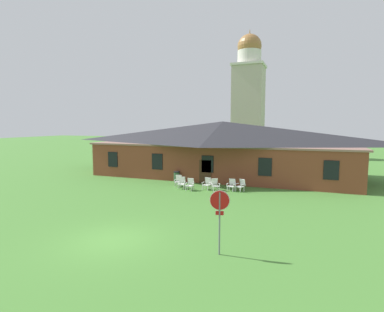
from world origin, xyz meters
The scene contains 12 objects.
ground_plane centered at (0.00, 0.00, 0.00)m, with size 200.00×200.00×0.00m, color #477F33.
brick_building centered at (0.00, 19.02, 2.82)m, with size 25.82×10.40×5.54m.
dome_tower centered at (-1.14, 39.37, 9.51)m, with size 5.18×5.18×20.67m.
stop_sign centered at (4.94, 0.27, 1.88)m, with size 0.79×0.23×2.65m.
lawn_chair_by_porch centered at (-1.95, 12.05, 0.50)m, with size 0.74×0.79×0.96m.
lawn_chair_near_door centered at (-1.36, 11.35, 0.50)m, with size 0.71×0.75×0.96m.
lawn_chair_left_end centered at (-0.48, 10.98, 0.50)m, with size 0.65×0.68×0.96m.
lawn_chair_middle centered at (0.69, 11.75, 0.50)m, with size 0.70×0.74×0.96m.
lawn_chair_right_end centered at (1.42, 11.58, 0.50)m, with size 0.84×0.87×0.96m.
lawn_chair_far_side centered at (2.67, 11.97, 0.50)m, with size 0.69×0.72×0.96m.
lawn_chair_under_eave centered at (3.38, 12.10, 0.50)m, with size 0.82×0.85×0.96m.
trash_bin centered at (-2.86, 13.73, 0.50)m, with size 0.56×0.56×0.98m.
Camera 1 is at (8.08, -11.08, 5.26)m, focal length 28.19 mm.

